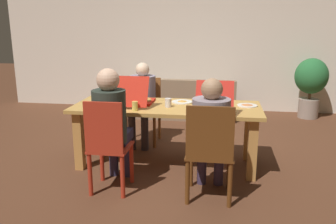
{
  "coord_description": "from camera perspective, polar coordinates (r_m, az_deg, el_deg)",
  "views": [
    {
      "loc": [
        0.62,
        -3.98,
        1.67
      ],
      "look_at": [
        0.0,
        0.1,
        0.63
      ],
      "focal_mm": 37.66,
      "sensor_mm": 36.0,
      "label": 1
    }
  ],
  "objects": [
    {
      "name": "person_1",
      "position": [
        4.9,
        -4.23,
        2.46
      ],
      "size": [
        0.36,
        0.54,
        1.15
      ],
      "color": "#3A333A",
      "rests_on": "ground"
    },
    {
      "name": "pizza_box_0",
      "position": [
        3.94,
        7.57,
        1.02
      ],
      "size": [
        0.39,
        0.61,
        0.35
      ],
      "color": "red",
      "rests_on": "dining_table"
    },
    {
      "name": "chair_0",
      "position": [
        3.33,
        6.78,
        -6.13
      ],
      "size": [
        0.45,
        0.45,
        0.96
      ],
      "color": "brown",
      "rests_on": "ground"
    },
    {
      "name": "back_wall",
      "position": [
        7.0,
        3.66,
        12.56
      ],
      "size": [
        7.47,
        0.12,
        2.96
      ],
      "primitive_type": "cube",
      "color": "silver",
      "rests_on": "ground"
    },
    {
      "name": "potted_plant",
      "position": [
        6.79,
        22.12,
        4.57
      ],
      "size": [
        0.57,
        0.57,
        1.08
      ],
      "color": "gray",
      "rests_on": "ground"
    },
    {
      "name": "person_2",
      "position": [
        3.59,
        -9.15,
        -1.17
      ],
      "size": [
        0.33,
        0.55,
        1.25
      ],
      "color": "#302C49",
      "rests_on": "ground"
    },
    {
      "name": "dining_table",
      "position": [
        4.16,
        -0.21,
        -0.5
      ],
      "size": [
        2.19,
        0.84,
        0.73
      ],
      "color": "#C39245",
      "rests_on": "ground"
    },
    {
      "name": "person_0",
      "position": [
        3.41,
        6.95,
        -2.45
      ],
      "size": [
        0.36,
        0.51,
        1.18
      ],
      "color": "#3A2D45",
      "rests_on": "ground"
    },
    {
      "name": "chair_2",
      "position": [
        3.52,
        -9.72,
        -5.28
      ],
      "size": [
        0.39,
        0.41,
        0.96
      ],
      "color": "#B52E1B",
      "rests_on": "ground"
    },
    {
      "name": "ground_plane",
      "position": [
        4.36,
        -0.2,
        -8.35
      ],
      "size": [
        20.0,
        20.0,
        0.0
      ],
      "primitive_type": "plane",
      "color": "#57321F"
    },
    {
      "name": "pizza_box_1",
      "position": [
        4.24,
        -5.04,
        2.03
      ],
      "size": [
        0.37,
        0.55,
        0.35
      ],
      "color": "red",
      "rests_on": "dining_table"
    },
    {
      "name": "drinking_glass_1",
      "position": [
        3.9,
        -5.38,
        0.97
      ],
      "size": [
        0.07,
        0.07,
        0.1
      ],
      "primitive_type": "cylinder",
      "color": "#E2C65A",
      "rests_on": "dining_table"
    },
    {
      "name": "chair_1",
      "position": [
        5.08,
        -3.82,
        0.87
      ],
      "size": [
        0.45,
        0.46,
        0.91
      ],
      "color": "#9A5929",
      "rests_on": "ground"
    },
    {
      "name": "couch",
      "position": [
        6.48,
        1.11,
        1.64
      ],
      "size": [
        2.18,
        0.79,
        0.72
      ],
      "color": "#8B7055",
      "rests_on": "ground"
    },
    {
      "name": "plate_1",
      "position": [
        4.3,
        2.31,
        1.69
      ],
      "size": [
        0.26,
        0.26,
        0.03
      ],
      "color": "white",
      "rests_on": "dining_table"
    },
    {
      "name": "drinking_glass_0",
      "position": [
        4.05,
        0.03,
        1.52
      ],
      "size": [
        0.07,
        0.07,
        0.1
      ],
      "primitive_type": "cylinder",
      "color": "silver",
      "rests_on": "dining_table"
    },
    {
      "name": "plate_0",
      "position": [
        4.21,
        12.7,
        1.09
      ],
      "size": [
        0.23,
        0.23,
        0.03
      ],
      "color": "white",
      "rests_on": "dining_table"
    },
    {
      "name": "plate_2",
      "position": [
        4.28,
        -10.64,
        1.38
      ],
      "size": [
        0.22,
        0.22,
        0.03
      ],
      "color": "white",
      "rests_on": "dining_table"
    }
  ]
}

